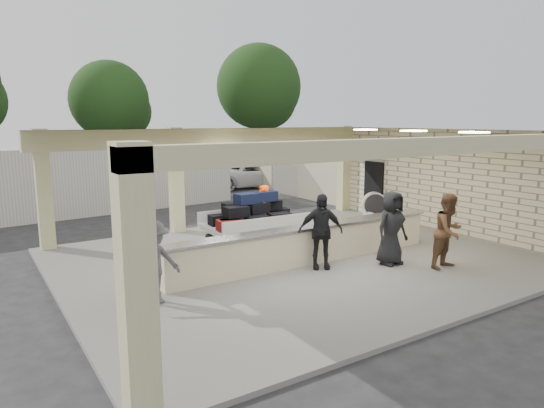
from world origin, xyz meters
TOP-DOWN VIEW (x-y plane):
  - ground at (0.00, 0.00)m, footprint 120.00×120.00m
  - pavilion at (0.21, 0.66)m, footprint 12.01×10.00m
  - baggage_counter at (0.00, -0.50)m, footprint 8.20×0.58m
  - luggage_cart at (-0.49, 1.52)m, footprint 2.85×1.82m
  - drum_fan at (5.50, 2.68)m, footprint 0.94×0.75m
  - baggage_handler at (-0.10, 1.61)m, footprint 0.60×0.75m
  - passenger_a at (2.69, -2.76)m, footprint 0.95×0.48m
  - passenger_b at (-0.03, -1.05)m, footprint 1.17×0.89m
  - passenger_c at (-4.34, -1.12)m, footprint 1.16×0.58m
  - passenger_d at (1.72, -1.76)m, footprint 0.94×0.39m
  - car_white_a at (6.40, 13.43)m, footprint 5.32×2.85m
  - car_white_b at (11.24, 14.04)m, footprint 4.30×2.95m
  - car_dark at (5.86, 14.75)m, footprint 4.68×4.27m
  - container_white at (-3.12, 10.62)m, footprint 12.75×3.68m
  - fence at (11.00, 9.00)m, footprint 12.06×0.06m
  - tree_mid at (2.32, 26.16)m, footprint 6.00×5.60m
  - tree_right at (14.32, 25.16)m, footprint 7.20×7.00m
  - adjacent_building at (9.50, 10.00)m, footprint 6.00×8.00m

SIDE VIEW (x-z plane):
  - ground at x=0.00m, z-range 0.00..0.00m
  - baggage_counter at x=0.00m, z-range 0.10..1.08m
  - car_white_b at x=11.24m, z-range 0.00..1.27m
  - drum_fan at x=5.50m, z-range 0.14..1.16m
  - car_white_a at x=6.40m, z-range 0.00..1.47m
  - car_dark at x=5.86m, z-range 0.00..1.57m
  - passenger_c at x=-4.34m, z-range 0.10..1.82m
  - luggage_cart at x=-0.49m, z-range 0.16..1.79m
  - baggage_handler at x=-0.10m, z-range 0.10..1.91m
  - passenger_a at x=2.69m, z-range 0.10..1.99m
  - passenger_b at x=-0.03m, z-range 0.10..2.00m
  - fence at x=11.00m, z-range 0.04..2.07m
  - passenger_d at x=1.72m, z-range 0.10..2.02m
  - pavilion at x=0.21m, z-range -0.43..3.12m
  - container_white at x=-3.12m, z-range 0.00..2.72m
  - adjacent_building at x=9.50m, z-range 0.00..3.20m
  - tree_mid at x=2.32m, z-range 0.96..8.96m
  - tree_right at x=14.32m, z-range 1.21..11.21m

